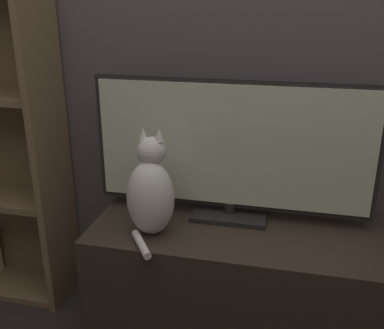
{
  "coord_description": "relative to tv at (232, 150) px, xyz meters",
  "views": [
    {
      "loc": [
        0.18,
        -0.59,
        1.35
      ],
      "look_at": [
        -0.18,
        0.93,
        0.77
      ],
      "focal_mm": 42.0,
      "sensor_mm": 36.0,
      "label": 1
    }
  ],
  "objects": [
    {
      "name": "wall_back",
      "position": [
        0.05,
        0.19,
        0.5
      ],
      "size": [
        4.8,
        0.05,
        2.6
      ],
      "color": "#564C51",
      "rests_on": "ground_plane"
    },
    {
      "name": "tv_stand",
      "position": [
        0.05,
        -0.1,
        -0.54
      ],
      "size": [
        1.12,
        0.49,
        0.52
      ],
      "color": "#33281E",
      "rests_on": "ground_plane"
    },
    {
      "name": "tv",
      "position": [
        0.0,
        0.0,
        0.0
      ],
      "size": [
        1.08,
        0.18,
        0.55
      ],
      "color": "black",
      "rests_on": "tv_stand"
    },
    {
      "name": "cat",
      "position": [
        -0.27,
        -0.19,
        -0.12
      ],
      "size": [
        0.18,
        0.28,
        0.4
      ],
      "rotation": [
        0.0,
        0.0,
        -0.01
      ],
      "color": "silver",
      "rests_on": "tv_stand"
    }
  ]
}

